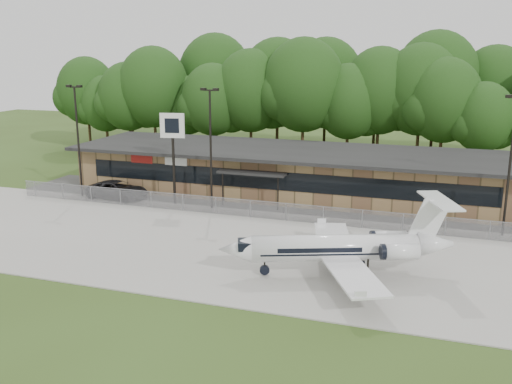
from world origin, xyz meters
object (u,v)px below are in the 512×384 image
(business_jet, at_px, (343,249))
(suv, at_px, (118,190))
(pole_sign, at_px, (173,135))
(terminal, at_px, (291,171))

(business_jet, distance_m, suv, 25.56)
(suv, relative_size, pole_sign, 0.73)
(business_jet, height_order, pole_sign, pole_sign)
(business_jet, relative_size, pole_sign, 1.74)
(business_jet, xyz_separation_m, suv, (-22.75, 11.61, -0.90))
(suv, bearing_deg, terminal, -60.06)
(terminal, height_order, suv, terminal)
(terminal, xyz_separation_m, pole_sign, (-8.64, -7.14, 3.97))
(terminal, relative_size, pole_sign, 5.11)
(business_jet, xyz_separation_m, pole_sign, (-16.87, 11.43, 4.43))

